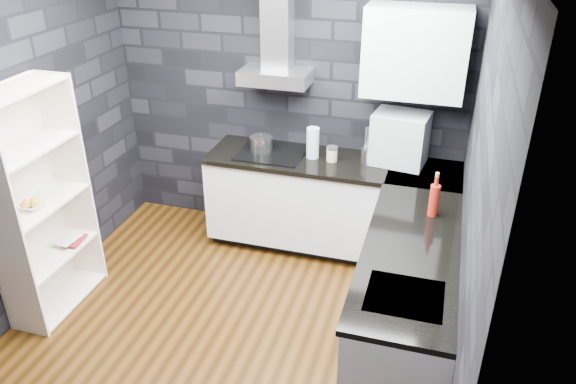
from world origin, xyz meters
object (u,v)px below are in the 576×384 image
at_px(glass_vase, 313,143).
at_px(bookshelf, 40,205).
at_px(utensil_crock, 366,155).
at_px(fruit_bowl, 32,205).
at_px(storage_jar, 332,155).
at_px(appliance_garage, 400,138).
at_px(pot, 261,144).
at_px(red_bottle, 434,201).

distance_m(glass_vase, bookshelf, 2.24).
height_order(utensil_crock, fruit_bowl, utensil_crock).
bearing_deg(storage_jar, bookshelf, -144.34).
bearing_deg(appliance_garage, fruit_bowl, -139.73).
bearing_deg(appliance_garage, pot, -166.97).
xyz_separation_m(pot, red_bottle, (1.54, -0.72, 0.05)).
distance_m(utensil_crock, fruit_bowl, 2.67).
xyz_separation_m(glass_vase, fruit_bowl, (-1.74, -1.47, -0.10)).
height_order(appliance_garage, bookshelf, bookshelf).
xyz_separation_m(bookshelf, fruit_bowl, (0.00, -0.07, 0.04)).
bearing_deg(storage_jar, utensil_crock, 12.52).
height_order(appliance_garage, red_bottle, appliance_garage).
bearing_deg(storage_jar, red_bottle, -38.44).
bearing_deg(fruit_bowl, appliance_garage, 32.44).
height_order(utensil_crock, red_bottle, red_bottle).
distance_m(pot, bookshelf, 1.88).
relative_size(red_bottle, bookshelf, 0.13).
bearing_deg(appliance_garage, glass_vase, -164.54).
bearing_deg(utensil_crock, appliance_garage, 12.56).
bearing_deg(storage_jar, pot, 178.79).
distance_m(appliance_garage, red_bottle, 0.91).
relative_size(glass_vase, storage_jar, 2.36).
bearing_deg(utensil_crock, storage_jar, -167.48).
height_order(pot, appliance_garage, appliance_garage).
xyz_separation_m(appliance_garage, red_bottle, (0.34, -0.83, -0.11)).
xyz_separation_m(utensil_crock, appliance_garage, (0.27, 0.06, 0.16)).
bearing_deg(fruit_bowl, red_bottle, 14.69).
xyz_separation_m(glass_vase, utensil_crock, (0.46, 0.04, -0.07)).
xyz_separation_m(storage_jar, red_bottle, (0.89, -0.71, 0.06)).
height_order(utensil_crock, appliance_garage, appliance_garage).
relative_size(red_bottle, fruit_bowl, 1.23).
bearing_deg(pot, bookshelf, -132.45).
bearing_deg(red_bottle, pot, 154.85).
distance_m(appliance_garage, fruit_bowl, 2.93).
relative_size(glass_vase, appliance_garage, 0.61).
relative_size(glass_vase, red_bottle, 1.14).
xyz_separation_m(appliance_garage, fruit_bowl, (-2.47, -1.57, -0.19)).
bearing_deg(red_bottle, bookshelf, -166.67).
height_order(glass_vase, utensil_crock, glass_vase).
bearing_deg(glass_vase, bookshelf, -141.15).
bearing_deg(fruit_bowl, pot, 48.97).
relative_size(pot, red_bottle, 0.82).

